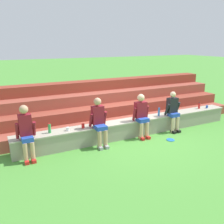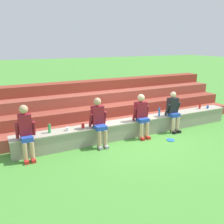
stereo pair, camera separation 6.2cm
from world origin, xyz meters
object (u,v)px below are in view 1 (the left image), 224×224
person_center (142,114)px  plastic_cup_right_end (83,126)px  person_left_of_center (99,121)px  frisbee (171,140)px  person_far_left (26,131)px  person_right_of_center (173,110)px  water_bottle_center_gap (199,106)px  water_bottle_mid_left (49,128)px  plastic_cup_middle (207,107)px  plastic_cup_left_end (68,129)px  water_bottle_near_left (159,112)px

person_center → plastic_cup_right_end: (-1.86, 0.20, -0.16)m
person_left_of_center → plastic_cup_right_end: (-0.41, 0.21, -0.16)m
frisbee → person_far_left: bearing=171.0°
person_center → person_right_of_center: size_ratio=1.02×
person_center → water_bottle_center_gap: (2.74, 0.28, -0.11)m
person_far_left → water_bottle_mid_left: 0.68m
water_bottle_mid_left → plastic_cup_middle: water_bottle_mid_left is taller
plastic_cup_right_end → person_center: bearing=-6.2°
person_center → water_bottle_center_gap: 2.75m
person_center → person_right_of_center: 1.24m
plastic_cup_right_end → plastic_cup_middle: plastic_cup_right_end is taller
person_far_left → frisbee: (4.09, -0.65, -0.75)m
person_right_of_center → plastic_cup_middle: size_ratio=12.90×
water_bottle_center_gap → plastic_cup_left_end: (-5.06, -0.09, -0.06)m
person_far_left → water_bottle_center_gap: 6.18m
water_bottle_center_gap → water_bottle_near_left: 1.91m
frisbee → person_right_of_center: bearing=47.5°
plastic_cup_right_end → plastic_cup_left_end: (-0.46, -0.01, -0.01)m
person_far_left → plastic_cup_right_end: (1.57, 0.21, -0.17)m
person_left_of_center → water_bottle_mid_left: (-1.36, 0.25, -0.09)m
person_left_of_center → water_bottle_mid_left: 1.38m
plastic_cup_left_end → plastic_cup_middle: bearing=0.0°
plastic_cup_middle → plastic_cup_left_end: bearing=-180.0°
plastic_cup_left_end → person_far_left: bearing=-170.2°
frisbee → water_bottle_mid_left: bearing=165.5°
plastic_cup_right_end → frisbee: size_ratio=0.51×
water_bottle_mid_left → person_left_of_center: bearing=-10.4°
water_bottle_near_left → plastic_cup_middle: bearing=-0.5°
frisbee → person_left_of_center: bearing=163.0°
plastic_cup_middle → water_bottle_center_gap: bearing=163.7°
person_left_of_center → water_bottle_center_gap: (4.19, 0.29, -0.11)m
person_right_of_center → water_bottle_near_left: person_right_of_center is taller
person_far_left → plastic_cup_middle: size_ratio=13.63×
person_far_left → water_bottle_near_left: size_ratio=5.04×
water_bottle_near_left → person_right_of_center: bearing=-30.1°
water_bottle_center_gap → frisbee: (-2.08, -0.94, -0.63)m
plastic_cup_left_end → person_center: bearing=-4.6°
person_center → water_bottle_mid_left: (-2.81, 0.24, -0.09)m
person_far_left → frisbee: person_far_left is taller
water_bottle_center_gap → water_bottle_near_left: size_ratio=0.83×
person_left_of_center → person_center: person_left_of_center is taller
plastic_cup_middle → frisbee: bearing=-160.5°
water_bottle_center_gap → plastic_cup_middle: 0.33m
person_right_of_center → water_bottle_near_left: size_ratio=4.77×
water_bottle_center_gap → plastic_cup_middle: (0.31, -0.09, -0.06)m
plastic_cup_middle → plastic_cup_left_end: plastic_cup_middle is taller
person_far_left → person_left_of_center: person_far_left is taller
person_center → plastic_cup_middle: size_ratio=13.17×
frisbee → person_center: bearing=135.0°
water_bottle_center_gap → plastic_cup_left_end: water_bottle_center_gap is taller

